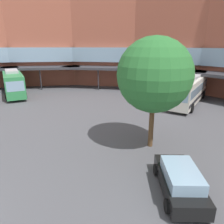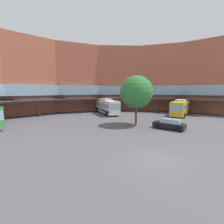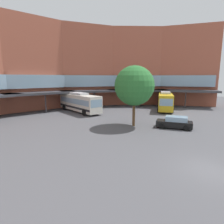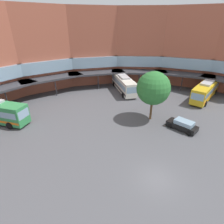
{
  "view_description": "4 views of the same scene",
  "coord_description": "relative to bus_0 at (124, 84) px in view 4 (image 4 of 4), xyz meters",
  "views": [
    {
      "loc": [
        9.45,
        -3.46,
        7.34
      ],
      "look_at": [
        2.77,
        14.54,
        1.12
      ],
      "focal_mm": 33.22,
      "sensor_mm": 36.0,
      "label": 1
    },
    {
      "loc": [
        -9.45,
        -8.15,
        5.58
      ],
      "look_at": [
        2.66,
        11.06,
        2.46
      ],
      "focal_mm": 25.02,
      "sensor_mm": 36.0,
      "label": 2
    },
    {
      "loc": [
        -13.72,
        -2.49,
        6.38
      ],
      "look_at": [
        2.23,
        10.63,
        2.63
      ],
      "focal_mm": 30.18,
      "sensor_mm": 36.0,
      "label": 3
    },
    {
      "loc": [
        -10.0,
        -10.34,
        14.58
      ],
      "look_at": [
        0.97,
        12.7,
        1.83
      ],
      "focal_mm": 29.11,
      "sensor_mm": 36.0,
      "label": 4
    }
  ],
  "objects": [
    {
      "name": "plaza_tree",
      "position": [
        -2.44,
        -13.8,
        3.52
      ],
      "size": [
        5.21,
        5.21,
        7.98
      ],
      "color": "brown",
      "rests_on": "ground"
    },
    {
      "name": "bus_0",
      "position": [
        0.0,
        0.0,
        0.0
      ],
      "size": [
        4.75,
        11.72,
        3.64
      ],
      "rotation": [
        0.0,
        0.0,
        4.51
      ],
      "color": "silver",
      "rests_on": "ground"
    },
    {
      "name": "ground_plane",
      "position": [
        -9.64,
        -24.75,
        -1.85
      ],
      "size": [
        121.16,
        121.16,
        0.0
      ],
      "primitive_type": "plane",
      "color": "#515156"
    },
    {
      "name": "station_building",
      "position": [
        -9.64,
        0.83,
        6.63
      ],
      "size": [
        76.61,
        34.76,
        17.82
      ],
      "color": "#AD5942",
      "rests_on": "ground"
    },
    {
      "name": "parked_car",
      "position": [
        -0.08,
        -18.53,
        -1.11
      ],
      "size": [
        3.14,
        4.75,
        1.53
      ],
      "rotation": [
        0.0,
        0.0,
        1.9
      ],
      "color": "black",
      "rests_on": "ground"
    },
    {
      "name": "bus_3",
      "position": [
        13.24,
        -11.26,
        -0.01
      ],
      "size": [
        11.88,
        7.47,
        3.62
      ],
      "rotation": [
        0.0,
        0.0,
        3.59
      ],
      "color": "gold",
      "rests_on": "ground"
    }
  ]
}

